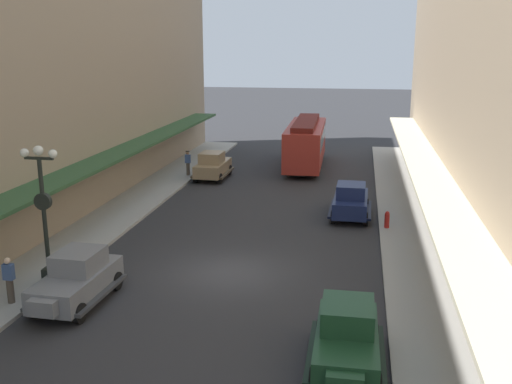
% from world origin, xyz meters
% --- Properties ---
extents(ground_plane, '(200.00, 200.00, 0.00)m').
position_xyz_m(ground_plane, '(0.00, 0.00, 0.00)').
color(ground_plane, '#2D2D30').
extents(sidewalk_left, '(3.00, 60.00, 0.15)m').
position_xyz_m(sidewalk_left, '(-7.50, 0.00, 0.07)').
color(sidewalk_left, '#A8A59E').
rests_on(sidewalk_left, ground).
extents(sidewalk_right, '(3.00, 60.00, 0.15)m').
position_xyz_m(sidewalk_right, '(7.50, 0.00, 0.07)').
color(sidewalk_right, '#A8A59E').
rests_on(sidewalk_right, ground).
extents(parked_car_0, '(2.18, 4.27, 1.84)m').
position_xyz_m(parked_car_0, '(-4.75, 16.08, 0.94)').
color(parked_car_0, '#997F5B').
rests_on(parked_car_0, ground).
extents(parked_car_1, '(2.16, 4.27, 1.84)m').
position_xyz_m(parked_car_1, '(4.76, -6.28, 0.94)').
color(parked_car_1, '#193D23').
rests_on(parked_car_1, ground).
extents(parked_car_2, '(2.20, 4.28, 1.84)m').
position_xyz_m(parked_car_2, '(4.56, 8.54, 0.94)').
color(parked_car_2, '#19234C').
rests_on(parked_car_2, ground).
extents(parked_car_3, '(2.28, 4.31, 1.84)m').
position_xyz_m(parked_car_3, '(-4.60, -3.67, 0.94)').
color(parked_car_3, slate).
rests_on(parked_car_3, ground).
extents(streetcar, '(2.74, 9.66, 3.46)m').
position_xyz_m(streetcar, '(1.00, 21.05, 1.90)').
color(streetcar, '#A52D23').
rests_on(streetcar, ground).
extents(lamp_post_with_clock, '(1.42, 0.44, 5.16)m').
position_xyz_m(lamp_post_with_clock, '(-6.40, -2.36, 2.99)').
color(lamp_post_with_clock, black).
rests_on(lamp_post_with_clock, sidewalk_left).
extents(fire_hydrant, '(0.24, 0.24, 0.82)m').
position_xyz_m(fire_hydrant, '(6.35, 6.60, 0.56)').
color(fire_hydrant, '#B21E19').
rests_on(fire_hydrant, sidewalk_right).
extents(pedestrian_0, '(0.36, 0.24, 1.64)m').
position_xyz_m(pedestrian_0, '(-6.73, -4.37, 0.99)').
color(pedestrian_0, '#4C4238').
rests_on(pedestrian_0, sidewalk_left).
extents(pedestrian_1, '(0.36, 0.28, 1.67)m').
position_xyz_m(pedestrian_1, '(-6.51, 16.19, 1.01)').
color(pedestrian_1, '#4C4238').
rests_on(pedestrian_1, sidewalk_left).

